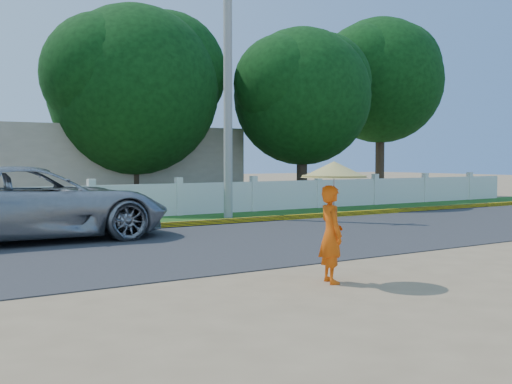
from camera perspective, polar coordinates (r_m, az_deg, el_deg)
ground at (r=10.64m, az=6.02°, el=-7.48°), size 120.00×120.00×0.00m
road at (r=14.35m, az=-5.55°, el=-4.71°), size 60.00×7.00×0.02m
grass_verge at (r=19.11m, az=-12.97°, el=-2.83°), size 60.00×3.50×0.03m
curb at (r=17.53m, az=-11.02°, el=-3.12°), size 40.00×0.18×0.16m
fence at (r=20.43m, az=-14.42°, el=-0.98°), size 40.00×0.10×1.10m
building_near at (r=27.80m, az=-13.21°, el=2.24°), size 10.00×6.00×3.20m
utility_pole at (r=20.70m, az=-2.51°, el=9.22°), size 0.28×0.28×8.35m
vehicle at (r=15.87m, az=-19.18°, el=-0.98°), size 6.39×3.08×1.75m
monk_with_parasol at (r=9.98m, az=6.82°, el=-1.05°), size 1.04×1.04×1.89m
tree_row at (r=24.36m, az=-12.53°, el=9.69°), size 36.13×8.18×8.82m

